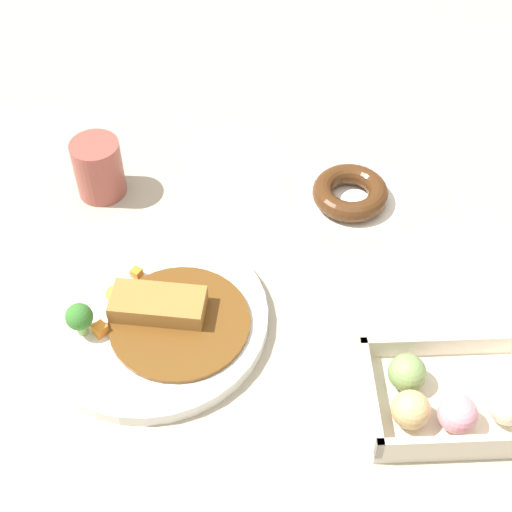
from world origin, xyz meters
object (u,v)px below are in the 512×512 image
donut_box (448,400)px  chocolate_ring_donut (350,194)px  coffee_mug (99,168)px  curry_plate (153,318)px

donut_box → chocolate_ring_donut: size_ratio=1.17×
donut_box → coffee_mug: 0.56m
donut_box → coffee_mug: (-0.41, 0.37, 0.02)m
curry_plate → donut_box: curry_plate is taller
donut_box → chocolate_ring_donut: donut_box is taller
curry_plate → coffee_mug: bearing=109.2°
donut_box → chocolate_ring_donut: (-0.06, 0.34, -0.01)m
donut_box → chocolate_ring_donut: bearing=100.9°
donut_box → curry_plate: bearing=158.4°
chocolate_ring_donut → coffee_mug: (-0.35, 0.04, 0.03)m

